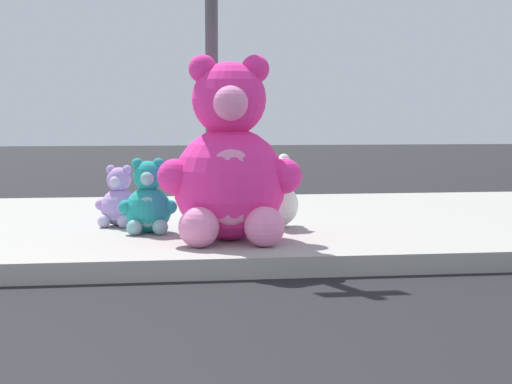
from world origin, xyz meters
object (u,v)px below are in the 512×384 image
Objects in this scene: plush_lavender at (119,202)px; plush_white at (275,198)px; plush_teal at (148,203)px; sign_pole at (211,30)px; plush_pink_large at (230,167)px; plush_tan at (210,196)px.

plush_white is at bearing -9.69° from plush_lavender.
plush_white is 1.03× the size of plush_teal.
sign_pole is 4.95× the size of plush_white.
sign_pole is at bearing 9.89° from plush_teal.
plush_white reaches higher than plush_lavender.
sign_pole is 1.27m from plush_pink_large.
plush_teal is (-0.55, -0.10, -1.45)m from sign_pole.
sign_pole is 2.20× the size of plush_pink_large.
sign_pole is at bearing -24.07° from plush_lavender.
sign_pole is at bearing 98.62° from plush_pink_large.
sign_pole is 1.72m from plush_lavender.
plush_teal is at bearing -123.70° from plush_tan.
plush_tan is at bearing 92.13° from plush_pink_large.
plush_pink_large is at bearing -38.02° from plush_teal.
plush_pink_large is 0.87m from plush_teal.
plush_pink_large is at bearing -46.73° from plush_lavender.
sign_pole reaches higher than plush_pink_large.
sign_pole reaches higher than plush_teal.
sign_pole reaches higher than plush_lavender.
plush_teal is (-0.59, -0.88, 0.03)m from plush_tan.
plush_tan is (-0.52, 0.65, -0.04)m from plush_white.
plush_pink_large is at bearing -123.21° from plush_white.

